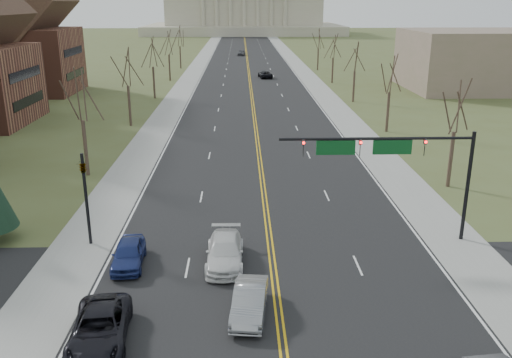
{
  "coord_description": "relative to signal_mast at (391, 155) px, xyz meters",
  "views": [
    {
      "loc": [
        -1.8,
        -18.45,
        14.82
      ],
      "look_at": [
        -0.79,
        17.33,
        3.0
      ],
      "focal_mm": 38.0,
      "sensor_mm": 36.0,
      "label": 1
    }
  ],
  "objects": [
    {
      "name": "road",
      "position": [
        -7.45,
        96.5,
        -5.76
      ],
      "size": [
        20.0,
        380.0,
        0.01
      ],
      "primitive_type": "cube",
      "color": "black",
      "rests_on": "ground"
    },
    {
      "name": "cross_road",
      "position": [
        -7.45,
        -7.5,
        -5.76
      ],
      "size": [
        120.0,
        14.0,
        0.01
      ],
      "primitive_type": "cube",
      "color": "black",
      "rests_on": "ground"
    },
    {
      "name": "sidewalk_left",
      "position": [
        -19.45,
        96.5,
        -5.75
      ],
      "size": [
        4.0,
        380.0,
        0.03
      ],
      "primitive_type": "cube",
      "color": "gray",
      "rests_on": "ground"
    },
    {
      "name": "sidewalk_right",
      "position": [
        4.55,
        96.5,
        -5.75
      ],
      "size": [
        4.0,
        380.0,
        0.03
      ],
      "primitive_type": "cube",
      "color": "gray",
      "rests_on": "ground"
    },
    {
      "name": "center_line",
      "position": [
        -7.45,
        96.5,
        -5.75
      ],
      "size": [
        0.42,
        380.0,
        0.01
      ],
      "primitive_type": "cube",
      "color": "gold",
      "rests_on": "road"
    },
    {
      "name": "edge_line_left",
      "position": [
        -17.25,
        96.5,
        -5.75
      ],
      "size": [
        0.15,
        380.0,
        0.01
      ],
      "primitive_type": "cube",
      "color": "silver",
      "rests_on": "road"
    },
    {
      "name": "edge_line_right",
      "position": [
        2.35,
        96.5,
        -5.75
      ],
      "size": [
        0.15,
        380.0,
        0.01
      ],
      "primitive_type": "cube",
      "color": "silver",
      "rests_on": "road"
    },
    {
      "name": "capitol",
      "position": [
        -7.45,
        236.41,
        8.44
      ],
      "size": [
        90.0,
        60.0,
        50.0
      ],
      "color": "#B6B197",
      "rests_on": "ground"
    },
    {
      "name": "signal_mast",
      "position": [
        0.0,
        0.0,
        0.0
      ],
      "size": [
        12.12,
        0.44,
        7.2
      ],
      "color": "black",
      "rests_on": "ground"
    },
    {
      "name": "signal_left",
      "position": [
        -18.95,
        0.0,
        -2.05
      ],
      "size": [
        0.32,
        0.36,
        6.0
      ],
      "color": "black",
      "rests_on": "ground"
    },
    {
      "name": "tree_r_0",
      "position": [
        8.05,
        10.5,
        0.79
      ],
      "size": [
        3.74,
        3.74,
        8.5
      ],
      "color": "#3E3024",
      "rests_on": "ground"
    },
    {
      "name": "tree_l_0",
      "position": [
        -22.95,
        14.5,
        1.18
      ],
      "size": [
        3.96,
        3.96,
        9.0
      ],
      "color": "#3E3024",
      "rests_on": "ground"
    },
    {
      "name": "tree_r_1",
      "position": [
        8.05,
        30.5,
        0.79
      ],
      "size": [
        3.74,
        3.74,
        8.5
      ],
      "color": "#3E3024",
      "rests_on": "ground"
    },
    {
      "name": "tree_l_1",
      "position": [
        -22.95,
        34.5,
        1.18
      ],
      "size": [
        3.96,
        3.96,
        9.0
      ],
      "color": "#3E3024",
      "rests_on": "ground"
    },
    {
      "name": "tree_r_2",
      "position": [
        8.05,
        50.5,
        0.79
      ],
      "size": [
        3.74,
        3.74,
        8.5
      ],
      "color": "#3E3024",
      "rests_on": "ground"
    },
    {
      "name": "tree_l_2",
      "position": [
        -22.95,
        54.5,
        1.18
      ],
      "size": [
        3.96,
        3.96,
        9.0
      ],
      "color": "#3E3024",
      "rests_on": "ground"
    },
    {
      "name": "tree_r_3",
      "position": [
        8.05,
        70.5,
        0.79
      ],
      "size": [
        3.74,
        3.74,
        8.5
      ],
      "color": "#3E3024",
      "rests_on": "ground"
    },
    {
      "name": "tree_l_3",
      "position": [
        -22.95,
        74.5,
        1.18
      ],
      "size": [
        3.96,
        3.96,
        9.0
      ],
      "color": "#3E3024",
      "rests_on": "ground"
    },
    {
      "name": "tree_r_4",
      "position": [
        8.05,
        90.5,
        0.79
      ],
      "size": [
        3.74,
        3.74,
        8.5
      ],
      "color": "#3E3024",
      "rests_on": "ground"
    },
    {
      "name": "tree_l_4",
      "position": [
        -22.95,
        94.5,
        1.18
      ],
      "size": [
        3.96,
        3.96,
        9.0
      ],
      "color": "#3E3024",
      "rests_on": "ground"
    },
    {
      "name": "bldg_left_far",
      "position": [
        -45.44,
        60.5,
        3.78
      ],
      "size": [
        17.1,
        14.28,
        23.25
      ],
      "color": "brown",
      "rests_on": "ground"
    },
    {
      "name": "bldg_right_mass",
      "position": [
        32.55,
        62.5,
        -0.76
      ],
      "size": [
        25.0,
        20.0,
        10.0
      ],
      "primitive_type": "cube",
      "color": "#766954",
      "rests_on": "ground"
    },
    {
      "name": "car_sb_inner_lead",
      "position": [
        -8.9,
        -8.55,
        -5.01
      ],
      "size": [
        2.04,
        4.61,
        1.47
      ],
      "primitive_type": "imported",
      "rotation": [
        0.0,
        0.0,
        -0.11
      ],
      "color": "gray",
      "rests_on": "road"
    },
    {
      "name": "car_sb_outer_lead",
      "position": [
        -15.72,
        -10.67,
        -5.0
      ],
      "size": [
        3.01,
        5.63,
        1.5
      ],
      "primitive_type": "imported",
      "rotation": [
        0.0,
        0.0,
        0.1
      ],
      "color": "black",
      "rests_on": "road"
    },
    {
      "name": "car_sb_inner_second",
      "position": [
        -10.26,
        -3.05,
        -4.98
      ],
      "size": [
        2.19,
        5.31,
        1.54
      ],
      "primitive_type": "imported",
      "rotation": [
        0.0,
        0.0,
        -0.01
      ],
      "color": "silver",
      "rests_on": "road"
    },
    {
      "name": "car_sb_outer_second",
      "position": [
        -15.9,
        -3.06,
        -5.01
      ],
      "size": [
        2.0,
        4.44,
        1.48
      ],
      "primitive_type": "imported",
      "rotation": [
        0.0,
        0.0,
        0.06
      ],
      "color": "navy",
      "rests_on": "road"
    },
    {
      "name": "car_far_nb",
      "position": [
        -4.3,
        77.9,
        -5.04
      ],
      "size": [
        3.01,
        5.36,
        1.41
      ],
      "primitive_type": "imported",
      "rotation": [
        0.0,
        0.0,
        3.28
      ],
      "color": "black",
      "rests_on": "road"
    },
    {
      "name": "car_far_sb",
      "position": [
        -8.97,
        124.67,
        -4.99
      ],
      "size": [
        2.33,
        4.65,
        1.52
      ],
      "primitive_type": "imported",
      "rotation": [
        0.0,
        0.0,
        -0.12
      ],
      "color": "#4C4E54",
      "rests_on": "road"
    }
  ]
}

